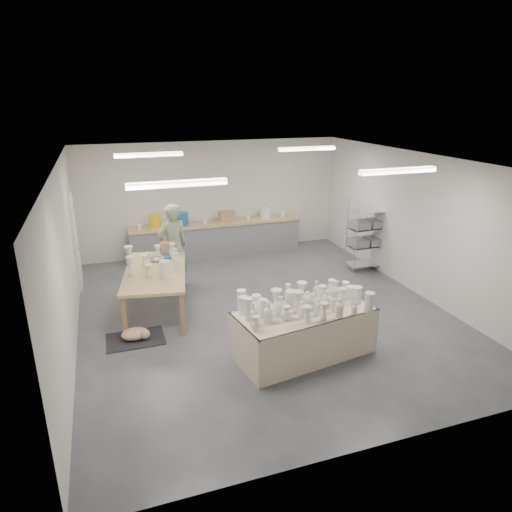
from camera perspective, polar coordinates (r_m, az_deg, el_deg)
name	(u,v)px	position (r m, az deg, el deg)	size (l,w,h in m)	color
room	(256,211)	(8.58, -0.01, 5.66)	(8.00, 8.02, 3.00)	#424449
back_counter	(216,237)	(12.36, -4.98, 2.34)	(4.60, 0.60, 1.24)	tan
wire_shelf	(367,234)	(11.44, 13.68, 2.71)	(0.88, 0.48, 1.80)	silver
drying_table	(303,329)	(7.66, 5.92, -9.07)	(2.40, 1.42, 1.16)	olive
work_table	(157,267)	(9.26, -12.30, -1.41)	(1.54, 2.47, 1.24)	tan
rug	(135,339)	(8.50, -14.83, -10.01)	(1.00, 0.70, 0.02)	black
cat	(136,334)	(8.43, -14.73, -9.37)	(0.52, 0.40, 0.20)	white
potter	(173,247)	(10.17, -10.33, 1.15)	(0.70, 0.46, 1.93)	gray
red_stool	(173,271)	(10.65, -10.35, -1.85)	(0.40, 0.40, 0.33)	#A12217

